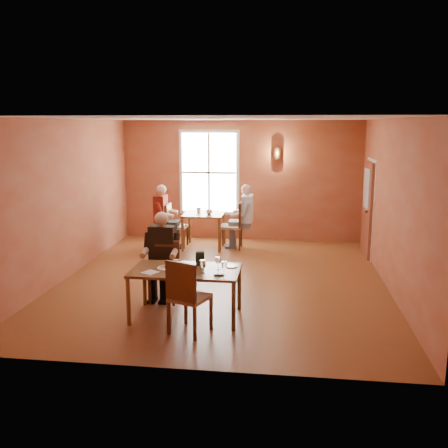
# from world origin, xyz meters

# --- Properties ---
(ground) EXTENTS (6.00, 7.00, 0.01)m
(ground) POSITION_xyz_m (0.00, 0.00, 0.00)
(ground) COLOR brown
(ground) RESTS_ON ground
(wall_back) EXTENTS (6.00, 0.04, 3.00)m
(wall_back) POSITION_xyz_m (0.00, 3.50, 1.50)
(wall_back) COLOR brown
(wall_back) RESTS_ON ground
(wall_front) EXTENTS (6.00, 0.04, 3.00)m
(wall_front) POSITION_xyz_m (0.00, -3.50, 1.50)
(wall_front) COLOR brown
(wall_front) RESTS_ON ground
(wall_left) EXTENTS (0.04, 7.00, 3.00)m
(wall_left) POSITION_xyz_m (-3.00, 0.00, 1.50)
(wall_left) COLOR brown
(wall_left) RESTS_ON ground
(wall_right) EXTENTS (0.04, 7.00, 3.00)m
(wall_right) POSITION_xyz_m (3.00, 0.00, 1.50)
(wall_right) COLOR brown
(wall_right) RESTS_ON ground
(ceiling) EXTENTS (6.00, 7.00, 0.04)m
(ceiling) POSITION_xyz_m (0.00, 0.00, 3.00)
(ceiling) COLOR white
(ceiling) RESTS_ON wall_back
(window) EXTENTS (1.36, 0.10, 1.96)m
(window) POSITION_xyz_m (-0.80, 3.45, 1.70)
(window) COLOR white
(window) RESTS_ON wall_back
(door) EXTENTS (0.12, 1.04, 2.10)m
(door) POSITION_xyz_m (2.94, 2.30, 1.05)
(door) COLOR maroon
(door) RESTS_ON ground
(wall_sconce) EXTENTS (0.16, 0.16, 0.28)m
(wall_sconce) POSITION_xyz_m (0.90, 3.40, 2.20)
(wall_sconce) COLOR brown
(wall_sconce) RESTS_ON wall_back
(main_table) EXTENTS (1.62, 0.91, 0.76)m
(main_table) POSITION_xyz_m (-0.31, -1.87, 0.38)
(main_table) COLOR brown
(main_table) RESTS_ON ground
(chair_diner_main) EXTENTS (0.44, 0.44, 0.99)m
(chair_diner_main) POSITION_xyz_m (-0.81, -1.22, 0.50)
(chair_diner_main) COLOR #5E2812
(chair_diner_main) RESTS_ON ground
(diner_main) EXTENTS (0.57, 0.57, 1.41)m
(diner_main) POSITION_xyz_m (-0.81, -1.25, 0.71)
(diner_main) COLOR #322217
(diner_main) RESTS_ON ground
(chair_empty) EXTENTS (0.62, 0.62, 1.08)m
(chair_empty) POSITION_xyz_m (-0.15, -2.41, 0.54)
(chair_empty) COLOR #632E13
(chair_empty) RESTS_ON ground
(plate_food) EXTENTS (0.34, 0.34, 0.04)m
(plate_food) POSITION_xyz_m (-0.59, -1.88, 0.78)
(plate_food) COLOR beige
(plate_food) RESTS_ON main_table
(sandwich) EXTENTS (0.10, 0.09, 0.11)m
(sandwich) POSITION_xyz_m (-0.46, -1.83, 0.82)
(sandwich) COLOR tan
(sandwich) RESTS_ON main_table
(goblet_a) EXTENTS (0.09, 0.09, 0.20)m
(goblet_a) POSITION_xyz_m (0.17, -1.78, 0.86)
(goblet_a) COLOR white
(goblet_a) RESTS_ON main_table
(goblet_b) EXTENTS (0.10, 0.10, 0.20)m
(goblet_b) POSITION_xyz_m (0.29, -2.02, 0.86)
(goblet_b) COLOR white
(goblet_b) RESTS_ON main_table
(goblet_c) EXTENTS (0.11, 0.11, 0.22)m
(goblet_c) POSITION_xyz_m (-0.02, -2.03, 0.87)
(goblet_c) COLOR white
(goblet_c) RESTS_ON main_table
(menu_stand) EXTENTS (0.14, 0.09, 0.22)m
(menu_stand) POSITION_xyz_m (-0.13, -1.65, 0.87)
(menu_stand) COLOR black
(menu_stand) RESTS_ON main_table
(knife) EXTENTS (0.19, 0.12, 0.00)m
(knife) POSITION_xyz_m (-0.39, -2.10, 0.76)
(knife) COLOR silver
(knife) RESTS_ON main_table
(napkin) EXTENTS (0.28, 0.28, 0.01)m
(napkin) POSITION_xyz_m (-0.80, -2.10, 0.76)
(napkin) COLOR white
(napkin) RESTS_ON main_table
(side_plate) EXTENTS (0.19, 0.19, 0.01)m
(side_plate) POSITION_xyz_m (0.35, -1.64, 0.77)
(side_plate) COLOR white
(side_plate) RESTS_ON main_table
(sunglasses) EXTENTS (0.15, 0.08, 0.02)m
(sunglasses) POSITION_xyz_m (0.22, -2.13, 0.77)
(sunglasses) COLOR black
(sunglasses) RESTS_ON main_table
(second_table) EXTENTS (0.94, 0.94, 0.83)m
(second_table) POSITION_xyz_m (-0.78, 2.48, 0.42)
(second_table) COLOR brown
(second_table) RESTS_ON ground
(chair_diner_white) EXTENTS (0.49, 0.49, 1.11)m
(chair_diner_white) POSITION_xyz_m (-0.13, 2.48, 0.56)
(chair_diner_white) COLOR #3B2511
(chair_diner_white) RESTS_ON ground
(diner_white) EXTENTS (0.59, 0.59, 1.47)m
(diner_white) POSITION_xyz_m (-0.10, 2.48, 0.73)
(diner_white) COLOR white
(diner_white) RESTS_ON ground
(chair_diner_maroon) EXTENTS (0.46, 0.46, 1.04)m
(chair_diner_maroon) POSITION_xyz_m (-1.43, 2.48, 0.52)
(chair_diner_maroon) COLOR #482512
(chair_diner_maroon) RESTS_ON ground
(diner_maroon) EXTENTS (0.58, 0.58, 1.46)m
(diner_maroon) POSITION_xyz_m (-1.46, 2.48, 0.73)
(diner_maroon) COLOR maroon
(diner_maroon) RESTS_ON ground
(cup_a) EXTENTS (0.15, 0.15, 0.11)m
(cup_a) POSITION_xyz_m (-0.63, 2.37, 0.89)
(cup_a) COLOR beige
(cup_a) RESTS_ON second_table
(cup_b) EXTENTS (0.12, 0.12, 0.11)m
(cup_b) POSITION_xyz_m (-0.92, 2.62, 0.88)
(cup_b) COLOR white
(cup_b) RESTS_ON second_table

